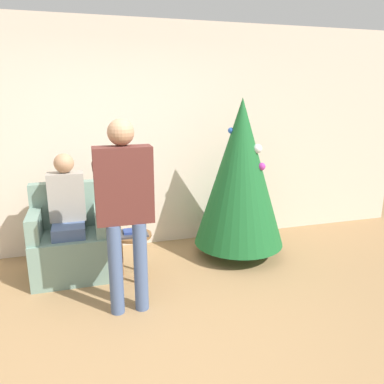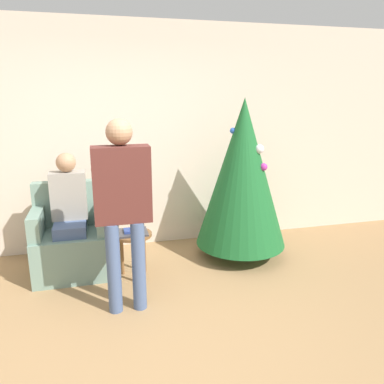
{
  "view_description": "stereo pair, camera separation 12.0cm",
  "coord_description": "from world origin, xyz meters",
  "px_view_note": "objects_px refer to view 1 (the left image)",
  "views": [
    {
      "loc": [
        -0.4,
        -2.3,
        1.87
      ],
      "look_at": [
        0.6,
        1.12,
        0.93
      ],
      "focal_mm": 35.0,
      "sensor_mm": 36.0,
      "label": 1
    },
    {
      "loc": [
        -0.28,
        -2.33,
        1.87
      ],
      "look_at": [
        0.6,
        1.12,
        0.93
      ],
      "focal_mm": 35.0,
      "sensor_mm": 36.0,
      "label": 2
    }
  ],
  "objects_px": {
    "side_stool": "(133,241)",
    "person_seated": "(68,210)",
    "christmas_tree": "(240,173)",
    "person_standing": "(124,199)",
    "armchair": "(71,242)"
  },
  "relations": [
    {
      "from": "christmas_tree",
      "to": "armchair",
      "type": "relative_size",
      "value": 1.91
    },
    {
      "from": "armchair",
      "to": "person_seated",
      "type": "height_order",
      "value": "person_seated"
    },
    {
      "from": "person_seated",
      "to": "person_standing",
      "type": "xyz_separation_m",
      "value": [
        0.5,
        -0.82,
        0.3
      ]
    },
    {
      "from": "side_stool",
      "to": "person_seated",
      "type": "bearing_deg",
      "value": 158.28
    },
    {
      "from": "christmas_tree",
      "to": "person_standing",
      "type": "distance_m",
      "value": 1.61
    },
    {
      "from": "person_standing",
      "to": "side_stool",
      "type": "bearing_deg",
      "value": 78.04
    },
    {
      "from": "armchair",
      "to": "person_standing",
      "type": "bearing_deg",
      "value": -59.17
    },
    {
      "from": "christmas_tree",
      "to": "side_stool",
      "type": "distance_m",
      "value": 1.43
    },
    {
      "from": "christmas_tree",
      "to": "side_stool",
      "type": "height_order",
      "value": "christmas_tree"
    },
    {
      "from": "armchair",
      "to": "side_stool",
      "type": "bearing_deg",
      "value": -23.46
    },
    {
      "from": "side_stool",
      "to": "person_standing",
      "type": "bearing_deg",
      "value": -101.96
    },
    {
      "from": "christmas_tree",
      "to": "armchair",
      "type": "distance_m",
      "value": 2.0
    },
    {
      "from": "armchair",
      "to": "person_standing",
      "type": "height_order",
      "value": "person_standing"
    },
    {
      "from": "armchair",
      "to": "person_seated",
      "type": "distance_m",
      "value": 0.36
    },
    {
      "from": "armchair",
      "to": "person_seated",
      "type": "bearing_deg",
      "value": -90.0
    }
  ]
}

